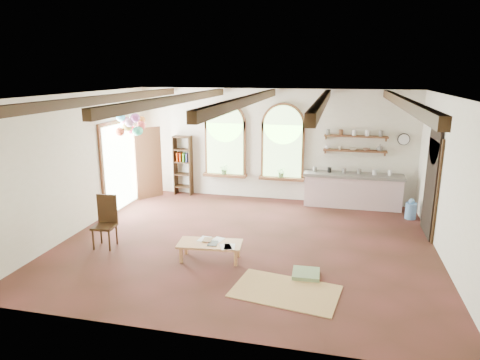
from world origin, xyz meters
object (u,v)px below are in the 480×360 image
(coffee_table, at_px, (210,245))
(kitchen_counter, at_px, (352,190))
(balloon_cluster, at_px, (131,124))
(side_chair, at_px, (105,232))

(coffee_table, bearing_deg, kitchen_counter, 56.11)
(kitchen_counter, distance_m, coffee_table, 5.08)
(kitchen_counter, xyz_separation_m, balloon_cluster, (-5.71, -1.66, 1.86))
(coffee_table, relative_size, balloon_cluster, 1.15)
(coffee_table, xyz_separation_m, side_chair, (-2.38, 0.12, 0.00))
(kitchen_counter, relative_size, coffee_table, 2.03)
(kitchen_counter, distance_m, side_chair, 6.63)
(side_chair, distance_m, balloon_cluster, 3.19)
(kitchen_counter, xyz_separation_m, coffee_table, (-2.83, -4.22, -0.16))
(coffee_table, distance_m, side_chair, 2.38)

